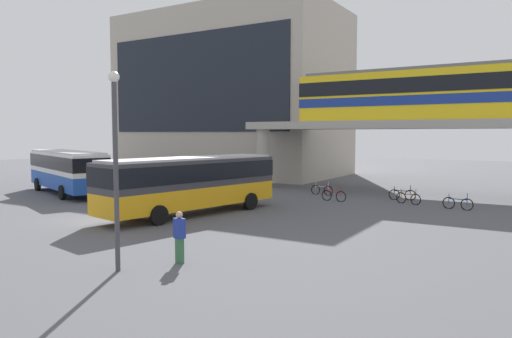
{
  "coord_description": "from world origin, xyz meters",
  "views": [
    {
      "loc": [
        19.58,
        -16.96,
        4.53
      ],
      "look_at": [
        3.38,
        9.81,
        2.2
      ],
      "focal_mm": 33.58,
      "sensor_mm": 36.0,
      "label": 1
    }
  ],
  "objects_px": {
    "bicycle_black": "(402,195)",
    "station_building": "(233,96)",
    "bicycle_red": "(334,196)",
    "bicycle_silver": "(322,190)",
    "bicycle_brown": "(408,198)",
    "pedestrian_walking_across": "(179,239)",
    "train": "(450,92)",
    "bus_main": "(191,179)",
    "bus_secondary": "(67,167)",
    "bicycle_blue": "(458,203)"
  },
  "relations": [
    {
      "from": "bicycle_red",
      "to": "pedestrian_walking_across",
      "type": "distance_m",
      "value": 17.32
    },
    {
      "from": "station_building",
      "to": "bicycle_blue",
      "type": "bearing_deg",
      "value": -29.13
    },
    {
      "from": "bicycle_red",
      "to": "bus_main",
      "type": "bearing_deg",
      "value": -117.64
    },
    {
      "from": "bus_secondary",
      "to": "bicycle_red",
      "type": "xyz_separation_m",
      "value": [
        18.59,
        6.76,
        -1.63
      ]
    },
    {
      "from": "bus_secondary",
      "to": "bus_main",
      "type": "bearing_deg",
      "value": -9.94
    },
    {
      "from": "bicycle_red",
      "to": "bicycle_brown",
      "type": "bearing_deg",
      "value": 15.63
    },
    {
      "from": "station_building",
      "to": "bicycle_blue",
      "type": "height_order",
      "value": "station_building"
    },
    {
      "from": "train",
      "to": "pedestrian_walking_across",
      "type": "xyz_separation_m",
      "value": [
        -4.85,
        -23.96,
        -6.58
      ]
    },
    {
      "from": "bicycle_blue",
      "to": "bicycle_red",
      "type": "relative_size",
      "value": 0.99
    },
    {
      "from": "bicycle_red",
      "to": "pedestrian_walking_across",
      "type": "xyz_separation_m",
      "value": [
        1.23,
        -17.27,
        0.51
      ]
    },
    {
      "from": "bicycle_blue",
      "to": "pedestrian_walking_across",
      "type": "relative_size",
      "value": 0.97
    },
    {
      "from": "bicycle_brown",
      "to": "bicycle_black",
      "type": "bearing_deg",
      "value": 115.86
    },
    {
      "from": "bus_main",
      "to": "bicycle_silver",
      "type": "xyz_separation_m",
      "value": [
        2.84,
        11.73,
        -1.63
      ]
    },
    {
      "from": "bicycle_black",
      "to": "station_building",
      "type": "bearing_deg",
      "value": 151.44
    },
    {
      "from": "bicycle_red",
      "to": "bicycle_black",
      "type": "height_order",
      "value": "same"
    },
    {
      "from": "bicycle_blue",
      "to": "bus_main",
      "type": "bearing_deg",
      "value": -142.24
    },
    {
      "from": "bus_secondary",
      "to": "bicycle_black",
      "type": "height_order",
      "value": "bus_secondary"
    },
    {
      "from": "bus_secondary",
      "to": "bicycle_silver",
      "type": "bearing_deg",
      "value": 29.26
    },
    {
      "from": "station_building",
      "to": "bus_main",
      "type": "height_order",
      "value": "station_building"
    },
    {
      "from": "station_building",
      "to": "bus_secondary",
      "type": "relative_size",
      "value": 2.12
    },
    {
      "from": "bus_main",
      "to": "bicycle_blue",
      "type": "xyz_separation_m",
      "value": [
        12.49,
        9.67,
        -1.63
      ]
    },
    {
      "from": "station_building",
      "to": "train",
      "type": "distance_m",
      "value": 25.56
    },
    {
      "from": "bicycle_brown",
      "to": "bicycle_blue",
      "type": "relative_size",
      "value": 0.96
    },
    {
      "from": "bicycle_brown",
      "to": "pedestrian_walking_across",
      "type": "xyz_separation_m",
      "value": [
        -3.37,
        -18.56,
        0.51
      ]
    },
    {
      "from": "bus_secondary",
      "to": "train",
      "type": "bearing_deg",
      "value": 28.6
    },
    {
      "from": "station_building",
      "to": "train",
      "type": "height_order",
      "value": "station_building"
    },
    {
      "from": "bus_main",
      "to": "bicycle_brown",
      "type": "xyz_separation_m",
      "value": [
        9.4,
        10.46,
        -1.63
      ]
    },
    {
      "from": "bicycle_red",
      "to": "bicycle_black",
      "type": "relative_size",
      "value": 1.02
    },
    {
      "from": "train",
      "to": "bicycle_black",
      "type": "bearing_deg",
      "value": -121.49
    },
    {
      "from": "train",
      "to": "bus_secondary",
      "type": "distance_m",
      "value": 28.62
    },
    {
      "from": "bicycle_brown",
      "to": "bicycle_silver",
      "type": "distance_m",
      "value": 6.68
    },
    {
      "from": "train",
      "to": "bicycle_red",
      "type": "distance_m",
      "value": 11.49
    },
    {
      "from": "bicycle_red",
      "to": "bicycle_silver",
      "type": "distance_m",
      "value": 3.22
    },
    {
      "from": "bus_secondary",
      "to": "bicycle_black",
      "type": "distance_m",
      "value": 24.45
    },
    {
      "from": "bicycle_red",
      "to": "pedestrian_walking_across",
      "type": "relative_size",
      "value": 0.98
    },
    {
      "from": "bus_main",
      "to": "station_building",
      "type": "bearing_deg",
      "value": 118.96
    },
    {
      "from": "bus_secondary",
      "to": "bicycle_silver",
      "type": "xyz_separation_m",
      "value": [
        16.62,
        9.31,
        -1.63
      ]
    },
    {
      "from": "bicycle_blue",
      "to": "bicycle_red",
      "type": "height_order",
      "value": "same"
    },
    {
      "from": "station_building",
      "to": "bicycle_red",
      "type": "xyz_separation_m",
      "value": [
        18.1,
        -14.87,
        -8.38
      ]
    },
    {
      "from": "bicycle_brown",
      "to": "bicycle_silver",
      "type": "height_order",
      "value": "same"
    },
    {
      "from": "station_building",
      "to": "bicycle_brown",
      "type": "height_order",
      "value": "station_building"
    },
    {
      "from": "bicycle_brown",
      "to": "pedestrian_walking_across",
      "type": "relative_size",
      "value": 0.94
    },
    {
      "from": "bicycle_blue",
      "to": "station_building",
      "type": "bearing_deg",
      "value": 150.87
    },
    {
      "from": "bus_secondary",
      "to": "bicycle_blue",
      "type": "bearing_deg",
      "value": 15.44
    },
    {
      "from": "bicycle_black",
      "to": "bicycle_silver",
      "type": "height_order",
      "value": "same"
    },
    {
      "from": "train",
      "to": "bicycle_red",
      "type": "height_order",
      "value": "train"
    },
    {
      "from": "train",
      "to": "bicycle_brown",
      "type": "height_order",
      "value": "train"
    },
    {
      "from": "bicycle_silver",
      "to": "pedestrian_walking_across",
      "type": "distance_m",
      "value": 20.09
    },
    {
      "from": "station_building",
      "to": "bus_main",
      "type": "relative_size",
      "value": 2.1
    },
    {
      "from": "station_building",
      "to": "bus_secondary",
      "type": "bearing_deg",
      "value": -91.28
    }
  ]
}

